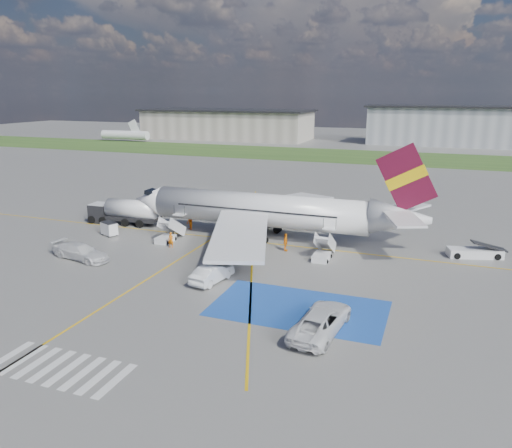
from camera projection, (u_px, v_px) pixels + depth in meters
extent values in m
plane|color=#60605E|center=(208.00, 276.00, 47.38)|extent=(400.00, 400.00, 0.00)
cube|color=#2D4C1E|center=(363.00, 157.00, 133.36)|extent=(400.00, 30.00, 0.01)
cube|color=gold|center=(253.00, 242.00, 58.24)|extent=(120.00, 0.20, 0.01)
cube|color=gold|center=(98.00, 310.00, 40.02)|extent=(0.20, 60.00, 0.01)
cube|color=gold|center=(253.00, 242.00, 58.24)|extent=(20.71, 56.45, 0.01)
cube|color=#1B49A4|center=(298.00, 308.00, 40.38)|extent=(14.00, 8.00, 0.01)
cube|color=silver|center=(9.00, 356.00, 33.11)|extent=(0.60, 4.00, 0.01)
cube|color=silver|center=(23.00, 359.00, 32.71)|extent=(0.60, 4.00, 0.01)
cube|color=silver|center=(37.00, 363.00, 32.30)|extent=(0.60, 4.00, 0.01)
cube|color=silver|center=(52.00, 366.00, 31.90)|extent=(0.60, 4.00, 0.01)
cube|color=silver|center=(67.00, 370.00, 31.49)|extent=(0.60, 4.00, 0.01)
cube|color=silver|center=(83.00, 373.00, 31.09)|extent=(0.60, 4.00, 0.01)
cube|color=silver|center=(99.00, 377.00, 30.68)|extent=(0.60, 4.00, 0.01)
cube|color=silver|center=(115.00, 381.00, 30.28)|extent=(0.60, 4.00, 0.01)
cube|color=gray|center=(227.00, 125.00, 182.31)|extent=(60.00, 22.00, 10.00)
cube|color=gray|center=(446.00, 126.00, 161.26)|extent=(48.00, 18.00, 12.00)
cylinder|color=silver|center=(259.00, 210.00, 59.17)|extent=(26.00, 3.90, 3.90)
cone|color=silver|center=(150.00, 200.00, 64.23)|extent=(4.00, 3.90, 3.90)
cube|color=black|center=(154.00, 193.00, 63.76)|extent=(1.67, 1.90, 0.82)
cone|color=silver|center=(400.00, 218.00, 53.60)|extent=(6.50, 3.90, 3.90)
cube|color=silver|center=(240.00, 234.00, 51.30)|extent=(9.86, 15.95, 1.40)
cube|color=silver|center=(288.00, 201.00, 66.68)|extent=(9.86, 15.95, 1.40)
cylinder|color=#38383A|center=(242.00, 238.00, 54.62)|extent=(3.40, 2.10, 2.10)
cylinder|color=#38383A|center=(274.00, 215.00, 64.76)|extent=(3.40, 2.10, 2.10)
cube|color=#580F25|center=(406.00, 178.00, 52.36)|extent=(6.62, 0.30, 7.45)
cube|color=yellow|center=(406.00, 178.00, 52.36)|extent=(4.36, 0.40, 3.08)
cube|color=silver|center=(404.00, 219.00, 50.32)|extent=(4.73, 5.95, 0.49)
cube|color=silver|center=(409.00, 206.00, 56.11)|extent=(4.73, 5.95, 0.49)
cube|color=black|center=(253.00, 210.00, 57.31)|extent=(19.50, 0.04, 0.18)
cube|color=black|center=(265.00, 203.00, 60.85)|extent=(19.50, 0.04, 0.18)
cube|color=silver|center=(172.00, 227.00, 59.13)|extent=(1.40, 3.73, 2.32)
cube|color=silver|center=(179.00, 215.00, 60.57)|extent=(1.40, 1.00, 0.12)
cylinder|color=black|center=(174.00, 210.00, 60.67)|extent=(0.06, 0.06, 1.10)
cylinder|color=black|center=(184.00, 211.00, 60.20)|extent=(0.06, 0.06, 1.10)
cube|color=silver|center=(165.00, 239.00, 57.96)|extent=(1.60, 2.40, 0.70)
cube|color=silver|center=(325.00, 243.00, 52.88)|extent=(1.40, 3.73, 2.32)
cube|color=silver|center=(329.00, 229.00, 54.33)|extent=(1.40, 1.00, 0.12)
cylinder|color=black|center=(323.00, 223.00, 54.42)|extent=(0.06, 0.06, 1.10)
cylinder|color=black|center=(336.00, 224.00, 53.95)|extent=(0.06, 0.06, 1.10)
cube|color=silver|center=(321.00, 257.00, 51.72)|extent=(1.60, 2.40, 0.70)
cube|color=black|center=(101.00, 213.00, 66.80)|extent=(2.55, 2.55, 2.42)
cylinder|color=silver|center=(133.00, 209.00, 65.17)|extent=(7.28, 2.83, 2.42)
cube|color=black|center=(133.00, 218.00, 65.48)|extent=(7.28, 2.83, 0.53)
cube|color=silver|center=(109.00, 229.00, 60.51)|extent=(2.36, 1.94, 1.43)
cube|color=black|center=(109.00, 222.00, 60.32)|extent=(2.23, 1.81, 0.12)
cube|color=silver|center=(475.00, 253.00, 52.76)|extent=(5.77, 3.26, 0.91)
cube|color=black|center=(489.00, 246.00, 52.45)|extent=(3.81, 2.30, 1.02)
imported|color=#B2B6BA|center=(214.00, 268.00, 47.18)|extent=(2.87, 4.89, 1.56)
imported|color=silver|center=(212.00, 273.00, 45.77)|extent=(2.57, 5.28, 1.67)
imported|color=white|center=(321.00, 317.00, 36.27)|extent=(3.39, 6.32, 2.28)
imported|color=silver|center=(80.00, 249.00, 52.00)|extent=(5.84, 3.34, 2.15)
imported|color=orange|center=(171.00, 240.00, 55.88)|extent=(0.69, 0.50, 1.74)
imported|color=#DF610B|center=(190.00, 223.00, 62.98)|extent=(1.13, 1.10, 1.83)
imported|color=orange|center=(286.00, 242.00, 54.62)|extent=(0.59, 1.20, 1.98)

